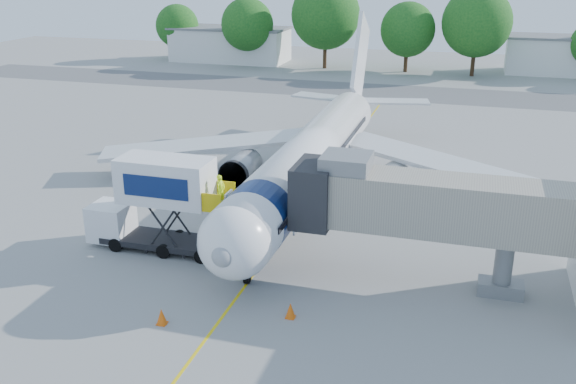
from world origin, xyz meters
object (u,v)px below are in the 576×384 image
(aircraft, at_px, (313,155))
(jet_bridge, at_px, (414,204))
(catering_hiloader, at_px, (157,204))
(ground_tug, at_px, (228,378))

(aircraft, relative_size, jet_bridge, 2.71)
(aircraft, distance_m, catering_hiloader, 12.77)
(catering_hiloader, bearing_deg, ground_tug, -52.24)
(catering_hiloader, distance_m, ground_tug, 14.20)
(jet_bridge, distance_m, ground_tug, 12.98)
(jet_bridge, xyz_separation_m, ground_tug, (-5.65, -11.11, -3.60))
(ground_tug, bearing_deg, jet_bridge, 83.15)
(aircraft, height_order, ground_tug, aircraft)
(catering_hiloader, relative_size, ground_tug, 2.15)
(aircraft, height_order, jet_bridge, aircraft)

